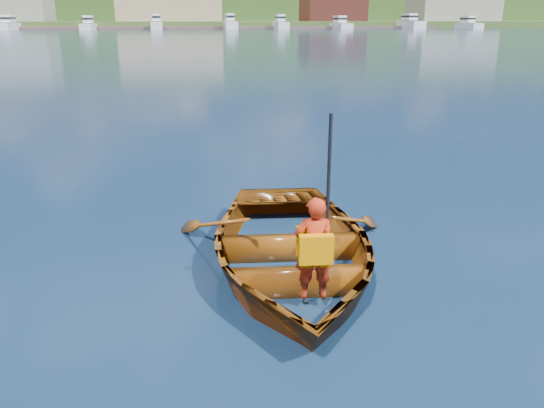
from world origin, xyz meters
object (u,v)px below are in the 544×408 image
(rowboat, at_px, (290,248))
(marina_yachts, at_px, (231,24))
(child_paddler, at_px, (314,248))
(dock, at_px, (152,28))

(rowboat, height_order, marina_yachts, marina_yachts)
(child_paddler, relative_size, marina_yachts, 0.01)
(child_paddler, distance_m, marina_yachts, 144.46)
(rowboat, relative_size, marina_yachts, 0.03)
(dock, height_order, marina_yachts, marina_yachts)
(marina_yachts, bearing_deg, dock, 167.35)
(rowboat, xyz_separation_m, dock, (-8.78, 147.74, 0.13))
(child_paddler, height_order, marina_yachts, marina_yachts)
(child_paddler, bearing_deg, marina_yachts, 85.21)
(dock, bearing_deg, marina_yachts, -12.65)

